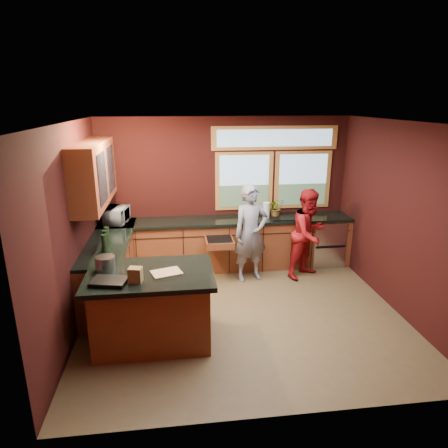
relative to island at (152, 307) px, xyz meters
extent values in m
plane|color=brown|center=(1.25, 0.52, -0.48)|extent=(4.50, 4.50, 0.00)
cube|color=black|center=(1.25, 2.52, 0.87)|extent=(4.50, 0.02, 2.70)
cube|color=black|center=(1.25, -1.48, 0.87)|extent=(4.50, 0.02, 2.70)
cube|color=black|center=(-1.00, 0.52, 0.87)|extent=(0.02, 4.00, 2.70)
cube|color=black|center=(3.50, 0.52, 0.87)|extent=(0.02, 4.00, 2.70)
cube|color=silver|center=(1.25, 0.52, 2.22)|extent=(4.50, 4.00, 0.02)
cube|color=#7692A3|center=(1.60, 2.51, 1.07)|extent=(1.06, 0.02, 1.06)
cube|color=#7692A3|center=(2.70, 2.51, 1.07)|extent=(1.06, 0.02, 1.06)
cube|color=#AC7032|center=(2.15, 2.51, 1.84)|extent=(2.30, 0.02, 0.42)
cube|color=brown|center=(-0.82, 1.37, 1.47)|extent=(0.36, 1.80, 0.90)
cube|color=brown|center=(1.25, 2.22, -0.04)|extent=(4.50, 0.60, 0.88)
cube|color=black|center=(1.25, 2.21, 0.43)|extent=(4.50, 0.64, 0.05)
cube|color=#B7B7BC|center=(3.10, 2.20, -0.05)|extent=(0.60, 0.58, 0.85)
cube|color=black|center=(2.35, 2.18, 0.43)|extent=(0.66, 0.46, 0.05)
cube|color=brown|center=(-0.70, 1.37, -0.04)|extent=(0.60, 2.30, 0.88)
cube|color=black|center=(-0.69, 1.37, 0.43)|extent=(0.64, 2.30, 0.05)
cube|color=brown|center=(0.00, 0.00, -0.04)|extent=(1.40, 0.90, 0.88)
cube|color=black|center=(0.00, 0.00, 0.44)|extent=(1.55, 1.05, 0.06)
imported|color=slate|center=(1.58, 1.67, 0.35)|extent=(0.68, 0.53, 1.65)
imported|color=maroon|center=(2.59, 1.68, 0.30)|extent=(0.96, 0.91, 1.55)
imported|color=#999999|center=(-0.67, 2.21, 0.59)|extent=(0.43, 0.56, 0.28)
imported|color=#999999|center=(2.15, 2.27, 0.62)|extent=(0.30, 0.26, 0.34)
cylinder|color=silver|center=(1.96, 2.22, 0.59)|extent=(0.12, 0.12, 0.28)
cube|color=tan|center=(0.20, -0.05, 0.48)|extent=(0.41, 0.34, 0.02)
cylinder|color=#A9A9AE|center=(-0.55, 0.15, 0.56)|extent=(0.24, 0.24, 0.18)
cube|color=brown|center=(-0.15, -0.25, 0.56)|extent=(0.17, 0.15, 0.18)
cube|color=black|center=(-0.45, -0.25, 0.49)|extent=(0.45, 0.36, 0.05)
camera|label=1|loc=(0.34, -4.56, 2.49)|focal=32.00mm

